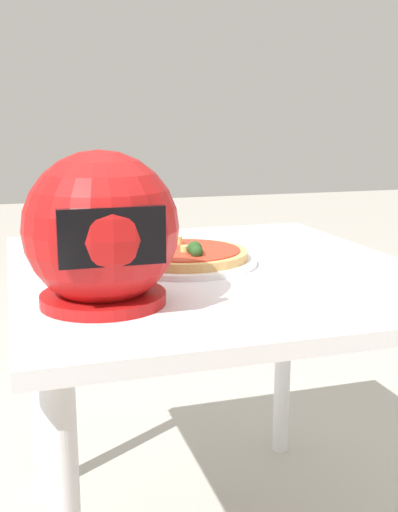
# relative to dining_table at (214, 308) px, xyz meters

# --- Properties ---
(dining_table) EXTENTS (0.86, 0.96, 0.73)m
(dining_table) POSITION_rel_dining_table_xyz_m (0.00, 0.00, 0.00)
(dining_table) COLOR white
(dining_table) RESTS_ON ground
(pizza_plate) EXTENTS (0.32, 0.32, 0.01)m
(pizza_plate) POSITION_rel_dining_table_xyz_m (0.06, -0.04, 0.10)
(pizza_plate) COLOR white
(pizza_plate) RESTS_ON dining_table
(pizza) EXTENTS (0.28, 0.28, 0.05)m
(pizza) POSITION_rel_dining_table_xyz_m (0.06, -0.04, 0.12)
(pizza) COLOR tan
(pizza) RESTS_ON pizza_plate
(motorcycle_helmet) EXTENTS (0.26, 0.26, 0.26)m
(motorcycle_helmet) POSITION_rel_dining_table_xyz_m (0.27, 0.22, 0.22)
(motorcycle_helmet) COLOR #B21414
(motorcycle_helmet) RESTS_ON dining_table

